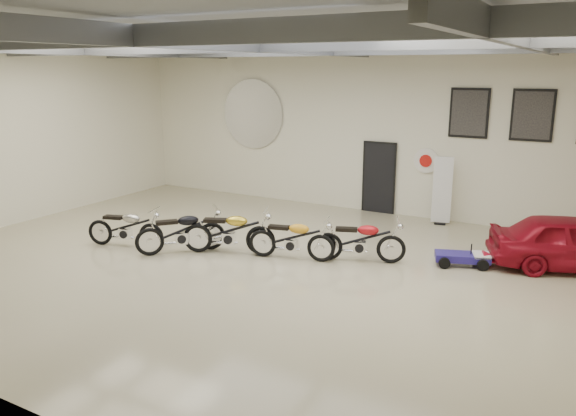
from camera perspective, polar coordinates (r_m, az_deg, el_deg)
The scene contains 18 objects.
floor at distance 12.48m, azimuth -2.70°, elevation -6.08°, with size 16.00×12.00×0.01m, color tan.
ceiling at distance 11.74m, azimuth -2.99°, elevation 17.49°, with size 16.00×12.00×0.01m, color slate.
back_wall at distance 17.20m, azimuth 7.90°, elevation 7.93°, with size 16.00×0.02×5.00m, color silver.
left_wall at distance 17.44m, azimuth -25.92°, elevation 6.75°, with size 0.02×12.00×5.00m, color silver.
ceiling_beams at distance 11.73m, azimuth -2.98°, elevation 16.27°, with size 15.80×11.80×0.32m, color slate, non-canonical shape.
door at distance 17.19m, azimuth 9.23°, elevation 2.99°, with size 0.92×0.08×2.10m, color black.
logo_plaque at distance 18.95m, azimuth -3.61°, elevation 9.49°, with size 2.30×0.06×1.16m, color silver, non-canonical shape.
poster_left at distance 16.26m, azimuth 17.92°, elevation 9.17°, with size 1.05×0.08×1.35m, color black, non-canonical shape.
poster_mid at distance 16.02m, azimuth 23.58°, elevation 8.63°, with size 1.05×0.08×1.35m, color black, non-canonical shape.
oil_sign at distance 16.66m, azimuth 13.85°, elevation 4.69°, with size 0.72×0.10×0.72m, color white, non-canonical shape.
banner_stand at distance 16.22m, azimuth 15.39°, elevation 1.66°, with size 0.52×0.21×1.91m, color white, non-canonical shape.
motorcycle_silver at distance 14.32m, azimuth -16.23°, elevation -1.83°, with size 1.96×0.61×1.02m, color silver, non-canonical shape.
motorcycle_black at distance 13.54m, azimuth -10.85°, elevation -2.28°, with size 2.08×0.65×1.08m, color silver, non-canonical shape.
motorcycle_gold at distance 13.31m, azimuth -6.04°, elevation -2.31°, with size 2.16×0.67×1.12m, color silver, non-canonical shape.
motorcycle_yellow at distance 12.85m, azimuth 0.34°, elevation -3.03°, with size 1.99×0.62×1.03m, color silver, non-canonical shape.
motorcycle_red at distance 12.79m, azimuth 7.29°, elevation -3.20°, with size 2.02×0.63×1.05m, color silver, non-canonical shape.
go_kart at distance 13.12m, azimuth 17.84°, elevation -4.53°, with size 1.44×0.65×0.52m, color navy, non-canonical shape.
vintage_car at distance 13.70m, azimuth 27.15°, elevation -3.15°, with size 3.56×1.44×1.21m, color maroon.
Camera 1 is at (6.22, -9.94, 4.28)m, focal length 35.00 mm.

